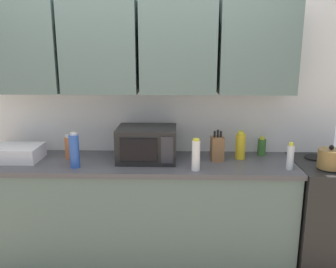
# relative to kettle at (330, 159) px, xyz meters

# --- Properties ---
(wall_back_with_cabinets) EXTENTS (3.41, 0.38, 2.60)m
(wall_back_with_cabinets) POSITION_rel_kettle_xyz_m (-1.49, 0.39, 0.59)
(wall_back_with_cabinets) COLOR white
(wall_back_with_cabinets) RESTS_ON ground_plane
(counter_run) EXTENTS (2.54, 0.63, 0.90)m
(counter_run) POSITION_rel_kettle_xyz_m (-1.49, 0.16, -0.53)
(counter_run) COLOR slate
(counter_run) RESTS_ON ground_plane
(kettle) EXTENTS (0.19, 0.19, 0.18)m
(kettle) POSITION_rel_kettle_xyz_m (0.00, 0.00, 0.00)
(kettle) COLOR olive
(kettle) RESTS_ON stove_range
(microwave) EXTENTS (0.48, 0.37, 0.28)m
(microwave) POSITION_rel_kettle_xyz_m (-1.42, 0.19, 0.05)
(microwave) COLOR black
(microwave) RESTS_ON counter_run
(dish_rack) EXTENTS (0.38, 0.30, 0.12)m
(dish_rack) POSITION_rel_kettle_xyz_m (-2.50, 0.16, -0.03)
(dish_rack) COLOR silver
(dish_rack) RESTS_ON counter_run
(knife_block) EXTENTS (0.11, 0.13, 0.26)m
(knife_block) POSITION_rel_kettle_xyz_m (-0.84, 0.20, 0.02)
(knife_block) COLOR brown
(knife_block) RESTS_ON counter_run
(bottle_green_oil) EXTENTS (0.07, 0.07, 0.17)m
(bottle_green_oil) POSITION_rel_kettle_xyz_m (-0.44, 0.36, -0.01)
(bottle_green_oil) COLOR #386B2D
(bottle_green_oil) RESTS_ON counter_run
(bottle_white_jar) EXTENTS (0.06, 0.06, 0.25)m
(bottle_white_jar) POSITION_rel_kettle_xyz_m (-1.03, -0.05, 0.04)
(bottle_white_jar) COLOR white
(bottle_white_jar) RESTS_ON counter_run
(bottle_yellow_mustard) EXTENTS (0.08, 0.08, 0.24)m
(bottle_yellow_mustard) POSITION_rel_kettle_xyz_m (-0.64, 0.26, 0.03)
(bottle_yellow_mustard) COLOR gold
(bottle_yellow_mustard) RESTS_ON counter_run
(bottle_blue_cleaner) EXTENTS (0.08, 0.08, 0.28)m
(bottle_blue_cleaner) POSITION_rel_kettle_xyz_m (-1.97, -0.01, 0.05)
(bottle_blue_cleaner) COLOR #2D56B7
(bottle_blue_cleaner) RESTS_ON counter_run
(bottle_clear_tall) EXTENTS (0.05, 0.05, 0.21)m
(bottle_clear_tall) POSITION_rel_kettle_xyz_m (-0.31, -0.01, 0.01)
(bottle_clear_tall) COLOR silver
(bottle_clear_tall) RESTS_ON counter_run
(bottle_spice_jar) EXTENTS (0.06, 0.06, 0.21)m
(bottle_spice_jar) POSITION_rel_kettle_xyz_m (-2.09, 0.21, 0.01)
(bottle_spice_jar) COLOR #BC6638
(bottle_spice_jar) RESTS_ON counter_run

